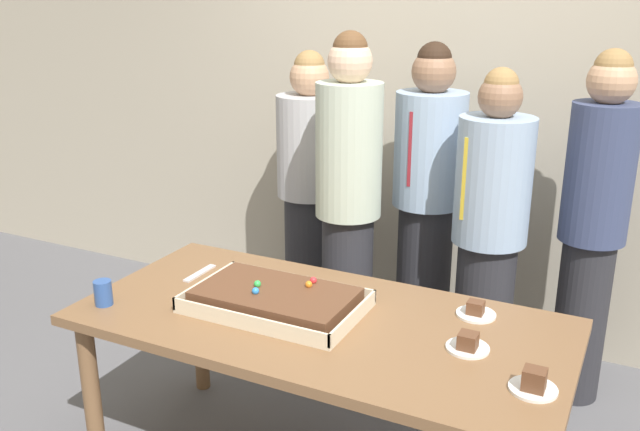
{
  "coord_description": "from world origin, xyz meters",
  "views": [
    {
      "loc": [
        1.04,
        -2.08,
        1.9
      ],
      "look_at": [
        -0.07,
        0.15,
        1.09
      ],
      "focal_mm": 38.27,
      "sensor_mm": 36.0,
      "label": 1
    }
  ],
  "objects_px": {
    "plated_slice_near_left": "(476,311)",
    "drink_cup_nearest": "(103,293)",
    "party_table": "(320,337)",
    "person_far_right_suit": "(310,194)",
    "plated_slice_near_right": "(534,384)",
    "person_striped_tie_right": "(348,208)",
    "cake_server_utensil": "(200,273)",
    "person_green_shirt_behind": "(489,237)",
    "person_left_edge_reaching": "(593,224)",
    "person_serving_front": "(427,204)",
    "sheet_cake": "(276,300)",
    "plated_slice_far_left": "(468,344)"
  },
  "relations": [
    {
      "from": "person_serving_front",
      "to": "person_far_right_suit",
      "type": "bearing_deg",
      "value": -79.36
    },
    {
      "from": "drink_cup_nearest",
      "to": "person_far_right_suit",
      "type": "height_order",
      "value": "person_far_right_suit"
    },
    {
      "from": "plated_slice_far_left",
      "to": "plated_slice_near_left",
      "type": "bearing_deg",
      "value": 98.65
    },
    {
      "from": "plated_slice_near_left",
      "to": "person_far_right_suit",
      "type": "xyz_separation_m",
      "value": [
        -1.17,
        0.89,
        0.08
      ]
    },
    {
      "from": "drink_cup_nearest",
      "to": "cake_server_utensil",
      "type": "bearing_deg",
      "value": 69.84
    },
    {
      "from": "plated_slice_near_left",
      "to": "person_serving_front",
      "type": "relative_size",
      "value": 0.09
    },
    {
      "from": "drink_cup_nearest",
      "to": "person_serving_front",
      "type": "xyz_separation_m",
      "value": [
        0.84,
        1.44,
        0.08
      ]
    },
    {
      "from": "party_table",
      "to": "person_left_edge_reaching",
      "type": "height_order",
      "value": "person_left_edge_reaching"
    },
    {
      "from": "plated_slice_near_left",
      "to": "person_serving_front",
      "type": "xyz_separation_m",
      "value": [
        -0.49,
        0.89,
        0.12
      ]
    },
    {
      "from": "person_far_right_suit",
      "to": "person_left_edge_reaching",
      "type": "relative_size",
      "value": 0.96
    },
    {
      "from": "party_table",
      "to": "person_far_right_suit",
      "type": "bearing_deg",
      "value": 118.93
    },
    {
      "from": "person_serving_front",
      "to": "person_green_shirt_behind",
      "type": "height_order",
      "value": "person_serving_front"
    },
    {
      "from": "cake_server_utensil",
      "to": "person_striped_tie_right",
      "type": "xyz_separation_m",
      "value": [
        0.42,
        0.64,
        0.18
      ]
    },
    {
      "from": "person_far_right_suit",
      "to": "cake_server_utensil",
      "type": "bearing_deg",
      "value": -21.88
    },
    {
      "from": "plated_slice_near_right",
      "to": "plated_slice_far_left",
      "type": "relative_size",
      "value": 1.0
    },
    {
      "from": "cake_server_utensil",
      "to": "person_striped_tie_right",
      "type": "distance_m",
      "value": 0.78
    },
    {
      "from": "plated_slice_near_left",
      "to": "plated_slice_near_right",
      "type": "relative_size",
      "value": 1.0
    },
    {
      "from": "person_left_edge_reaching",
      "to": "person_green_shirt_behind",
      "type": "bearing_deg",
      "value": -23.11
    },
    {
      "from": "party_table",
      "to": "person_far_right_suit",
      "type": "distance_m",
      "value": 1.34
    },
    {
      "from": "party_table",
      "to": "cake_server_utensil",
      "type": "bearing_deg",
      "value": 167.94
    },
    {
      "from": "sheet_cake",
      "to": "plated_slice_near_left",
      "type": "height_order",
      "value": "sheet_cake"
    },
    {
      "from": "drink_cup_nearest",
      "to": "person_far_right_suit",
      "type": "xyz_separation_m",
      "value": [
        0.16,
        1.44,
        0.04
      ]
    },
    {
      "from": "sheet_cake",
      "to": "person_left_edge_reaching",
      "type": "relative_size",
      "value": 0.4
    },
    {
      "from": "cake_server_utensil",
      "to": "person_far_right_suit",
      "type": "xyz_separation_m",
      "value": [
        0.01,
        1.03,
        0.09
      ]
    },
    {
      "from": "person_far_right_suit",
      "to": "sheet_cake",
      "type": "bearing_deg",
      "value": 0.01
    },
    {
      "from": "party_table",
      "to": "sheet_cake",
      "type": "relative_size",
      "value": 2.77
    },
    {
      "from": "person_green_shirt_behind",
      "to": "person_far_right_suit",
      "type": "bearing_deg",
      "value": -70.0
    },
    {
      "from": "plated_slice_near_right",
      "to": "plated_slice_near_left",
      "type": "bearing_deg",
      "value": 123.69
    },
    {
      "from": "drink_cup_nearest",
      "to": "person_serving_front",
      "type": "height_order",
      "value": "person_serving_front"
    },
    {
      "from": "person_serving_front",
      "to": "person_far_right_suit",
      "type": "distance_m",
      "value": 0.68
    },
    {
      "from": "plated_slice_near_right",
      "to": "person_green_shirt_behind",
      "type": "xyz_separation_m",
      "value": [
        -0.4,
        1.09,
        0.06
      ]
    },
    {
      "from": "plated_slice_near_right",
      "to": "person_serving_front",
      "type": "bearing_deg",
      "value": 120.4
    },
    {
      "from": "plated_slice_near_right",
      "to": "person_green_shirt_behind",
      "type": "distance_m",
      "value": 1.16
    },
    {
      "from": "drink_cup_nearest",
      "to": "person_left_edge_reaching",
      "type": "distance_m",
      "value": 2.17
    },
    {
      "from": "drink_cup_nearest",
      "to": "person_far_right_suit",
      "type": "distance_m",
      "value": 1.45
    },
    {
      "from": "person_green_shirt_behind",
      "to": "plated_slice_near_right",
      "type": "bearing_deg",
      "value": 52.39
    },
    {
      "from": "party_table",
      "to": "person_green_shirt_behind",
      "type": "relative_size",
      "value": 1.15
    },
    {
      "from": "person_serving_front",
      "to": "person_striped_tie_right",
      "type": "bearing_deg",
      "value": -24.48
    },
    {
      "from": "sheet_cake",
      "to": "cake_server_utensil",
      "type": "xyz_separation_m",
      "value": [
        -0.47,
        0.15,
        -0.03
      ]
    },
    {
      "from": "plated_slice_near_right",
      "to": "person_green_shirt_behind",
      "type": "relative_size",
      "value": 0.09
    },
    {
      "from": "person_serving_front",
      "to": "person_left_edge_reaching",
      "type": "height_order",
      "value": "person_serving_front"
    },
    {
      "from": "sheet_cake",
      "to": "person_serving_front",
      "type": "xyz_separation_m",
      "value": [
        0.22,
        1.17,
        0.1
      ]
    },
    {
      "from": "person_striped_tie_right",
      "to": "person_left_edge_reaching",
      "type": "relative_size",
      "value": 1.04
    },
    {
      "from": "plated_slice_near_right",
      "to": "person_striped_tie_right",
      "type": "distance_m",
      "value": 1.41
    },
    {
      "from": "party_table",
      "to": "person_serving_front",
      "type": "relative_size",
      "value": 1.1
    },
    {
      "from": "plated_slice_near_left",
      "to": "cake_server_utensil",
      "type": "distance_m",
      "value": 1.18
    },
    {
      "from": "plated_slice_near_left",
      "to": "drink_cup_nearest",
      "type": "relative_size",
      "value": 1.5
    },
    {
      "from": "person_left_edge_reaching",
      "to": "party_table",
      "type": "bearing_deg",
      "value": 5.46
    },
    {
      "from": "person_green_shirt_behind",
      "to": "person_left_edge_reaching",
      "type": "bearing_deg",
      "value": 147.37
    },
    {
      "from": "person_serving_front",
      "to": "plated_slice_near_right",
      "type": "bearing_deg",
      "value": 41.08
    }
  ]
}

